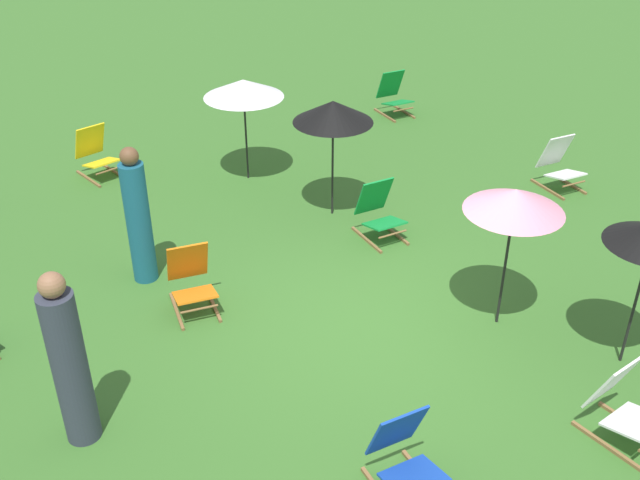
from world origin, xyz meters
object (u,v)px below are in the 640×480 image
umbrella_2 (243,88)px  umbrella_3 (333,112)px  deckchair_1 (560,165)px  deckchair_9 (405,457)px  person_0 (69,364)px  person_1 (138,219)px  deckchair_0 (191,281)px  deckchair_5 (622,405)px  umbrella_0 (515,201)px  deckchair_8 (96,154)px  deckchair_6 (394,95)px  deckchair_3 (379,212)px

umbrella_2 → umbrella_3: bearing=-71.1°
deckchair_1 → deckchair_9: bearing=-142.8°
umbrella_2 → person_0: 5.76m
umbrella_3 → person_1: person_1 is taller
deckchair_9 → deckchair_1: bearing=35.9°
deckchair_0 → deckchair_1: size_ratio=1.00×
deckchair_1 → deckchair_5: size_ratio=1.00×
deckchair_9 → umbrella_0: umbrella_0 is taller
umbrella_2 → person_0: (-3.71, -4.36, -0.62)m
deckchair_5 → umbrella_2: (-0.73, 6.84, 1.13)m
deckchair_1 → umbrella_3: 3.85m
deckchair_8 → deckchair_9: same height
deckchair_0 → deckchair_6: 7.02m
deckchair_6 → umbrella_2: umbrella_2 is taller
deckchair_0 → deckchair_3: size_ratio=1.00×
deckchair_3 → person_0: 4.89m
umbrella_3 → person_1: (-2.93, -0.32, -0.72)m
deckchair_1 → umbrella_3: bearing=167.9°
deckchair_9 → person_0: 3.09m
deckchair_8 → person_1: bearing=-108.4°
deckchair_5 → deckchair_9: 2.20m
deckchair_3 → deckchair_8: 4.81m
deckchair_1 → deckchair_0: bearing=-174.5°
person_0 → umbrella_2: bearing=-156.1°
deckchair_9 → person_0: (-2.30, 2.01, 0.51)m
deckchair_1 → deckchair_8: size_ratio=0.98×
deckchair_9 → umbrella_2: umbrella_2 is taller
deckchair_0 → person_1: person_1 is taller
person_0 → deckchair_9: bearing=113.1°
deckchair_0 → deckchair_3: (2.85, 0.33, 0.00)m
deckchair_3 → deckchair_5: (-0.08, -4.27, 0.00)m
deckchair_6 → deckchair_9: size_ratio=1.00×
deckchair_3 → deckchair_9: same height
deckchair_0 → person_0: (-1.67, -1.46, 0.51)m
deckchair_0 → umbrella_0: 3.79m
deckchair_6 → deckchair_9: 9.12m
deckchair_8 → umbrella_2: bearing=-45.5°
deckchair_3 → umbrella_2: 2.92m
deckchair_5 → deckchair_8: size_ratio=0.98×
deckchair_3 → umbrella_0: (0.12, -2.35, 1.22)m
deckchair_0 → umbrella_2: umbrella_2 is taller
deckchair_3 → person_1: bearing=170.9°
deckchair_5 → deckchair_9: (-2.15, 0.47, 0.00)m
deckchair_6 → umbrella_0: size_ratio=0.48×
person_1 → deckchair_8: bearing=103.1°
umbrella_3 → person_1: bearing=-173.8°
deckchair_0 → deckchair_6: (5.69, 4.11, 0.00)m
deckchair_8 → umbrella_0: 7.00m
deckchair_5 → umbrella_3: bearing=84.0°
deckchair_9 → person_0: bearing=140.9°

